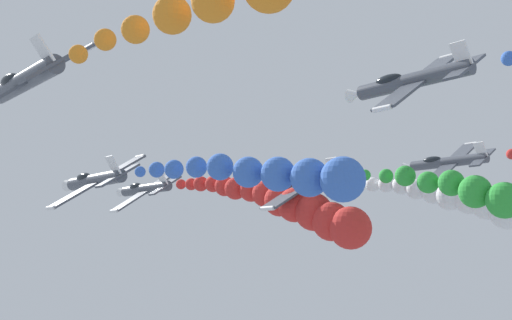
{
  "coord_description": "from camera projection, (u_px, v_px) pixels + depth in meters",
  "views": [
    {
      "loc": [
        -35.04,
        -41.86,
        55.61
      ],
      "look_at": [
        0.0,
        0.0,
        63.27
      ],
      "focal_mm": 44.17,
      "sensor_mm": 36.0,
      "label": 1
    }
  ],
  "objects": [
    {
      "name": "airplane_left_outer",
      "position": [
        300.0,
        183.0,
        51.6
      ],
      "size": [
        8.6,
        10.35,
        4.83
      ],
      "rotation": [
        0.0,
        -0.49,
        0.0
      ],
      "color": "#474C56"
    },
    {
      "name": "smoke_trail_left_inner",
      "position": [
        276.0,
        174.0,
        37.91
      ],
      "size": [
        4.37,
        19.75,
        3.72
      ],
      "color": "blue"
    },
    {
      "name": "airplane_lead",
      "position": [
        145.0,
        189.0,
        67.98
      ],
      "size": [
        8.26,
        10.35,
        5.43
      ],
      "rotation": [
        0.0,
        -0.57,
        0.0
      ],
      "color": "#474C56"
    },
    {
      "name": "smoke_trail_right_inner",
      "position": [
        461.0,
        199.0,
        52.63
      ],
      "size": [
        3.17,
        17.99,
        5.24
      ],
      "color": "white"
    },
    {
      "name": "airplane_right_inner",
      "position": [
        298.0,
        188.0,
        66.81
      ],
      "size": [
        8.4,
        10.35,
        5.2
      ],
      "rotation": [
        0.0,
        -0.54,
        0.0
      ],
      "color": "#474C56"
    },
    {
      "name": "airplane_trailing",
      "position": [
        446.0,
        162.0,
        66.71
      ],
      "size": [
        8.33,
        10.35,
        5.32
      ],
      "rotation": [
        0.0,
        -0.55,
        0.0
      ],
      "color": "#474C56"
    },
    {
      "name": "smoke_trail_lead",
      "position": [
        295.0,
        208.0,
        50.87
      ],
      "size": [
        3.82,
        23.29,
        6.95
      ],
      "color": "red"
    },
    {
      "name": "smoke_trail_left_outer",
      "position": [
        462.0,
        189.0,
        39.67
      ],
      "size": [
        2.22,
        12.45,
        4.02
      ],
      "color": "green"
    },
    {
      "name": "airplane_right_outer",
      "position": [
        23.0,
        81.0,
        36.78
      ],
      "size": [
        7.82,
        10.35,
        6.09
      ],
      "rotation": [
        0.0,
        -0.65,
        0.0
      ],
      "color": "#474C56"
    },
    {
      "name": "airplane_high_slot",
      "position": [
        410.0,
        81.0,
        42.99
      ],
      "size": [
        8.25,
        10.35,
        5.45
      ],
      "rotation": [
        0.0,
        -0.57,
        0.0
      ],
      "color": "#474C56"
    },
    {
      "name": "airplane_left_inner",
      "position": [
        94.0,
        180.0,
        52.76
      ],
      "size": [
        8.34,
        10.35,
        5.3
      ],
      "rotation": [
        0.0,
        -0.55,
        0.0
      ],
      "color": "#474C56"
    }
  ]
}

